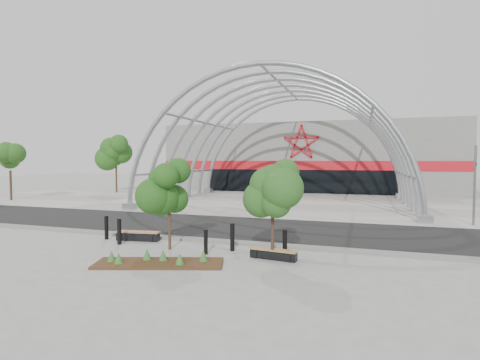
% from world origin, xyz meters
% --- Properties ---
extents(ground, '(140.00, 140.00, 0.00)m').
position_xyz_m(ground, '(0.00, 0.00, 0.00)').
color(ground, gray).
rests_on(ground, ground).
extents(road, '(140.00, 7.00, 0.02)m').
position_xyz_m(road, '(0.00, 3.50, 0.01)').
color(road, black).
rests_on(road, ground).
extents(forecourt, '(60.00, 17.00, 0.04)m').
position_xyz_m(forecourt, '(0.00, 15.50, 0.02)').
color(forecourt, '#9C978E').
rests_on(forecourt, ground).
extents(kerb, '(60.00, 0.50, 0.12)m').
position_xyz_m(kerb, '(0.00, -0.25, 0.06)').
color(kerb, slate).
rests_on(kerb, ground).
extents(arena_building, '(34.00, 15.24, 8.00)m').
position_xyz_m(arena_building, '(0.00, 33.45, 3.99)').
color(arena_building, slate).
rests_on(arena_building, ground).
extents(vault_canopy, '(20.80, 15.80, 20.36)m').
position_xyz_m(vault_canopy, '(0.00, 15.50, 0.02)').
color(vault_canopy, '#A1A5AC').
rests_on(vault_canopy, ground).
extents(planting_bed, '(4.73, 2.69, 0.48)m').
position_xyz_m(planting_bed, '(-0.41, -4.22, 0.11)').
color(planting_bed, '#362414').
rests_on(planting_bed, ground).
extents(signal_pole, '(0.36, 0.62, 4.54)m').
position_xyz_m(signal_pole, '(12.51, 8.18, 2.37)').
color(signal_pole, slate).
rests_on(signal_pole, ground).
extents(street_tree_0, '(1.64, 1.64, 3.75)m').
position_xyz_m(street_tree_0, '(-1.09, -2.08, 2.70)').
color(street_tree_0, '#322717').
rests_on(street_tree_0, ground).
extents(street_tree_1, '(1.55, 1.55, 3.67)m').
position_xyz_m(street_tree_1, '(3.35, -2.33, 2.64)').
color(street_tree_1, black).
rests_on(street_tree_1, ground).
extents(bench_0, '(2.10, 0.73, 0.43)m').
position_xyz_m(bench_0, '(-3.31, -1.04, 0.21)').
color(bench_0, black).
rests_on(bench_0, ground).
extents(bench_1, '(1.86, 0.65, 0.38)m').
position_xyz_m(bench_1, '(3.37, -2.26, 0.19)').
color(bench_1, black).
rests_on(bench_1, ground).
extents(bollard_0, '(0.18, 0.18, 1.11)m').
position_xyz_m(bollard_0, '(-4.88, -1.25, 0.55)').
color(bollard_0, black).
rests_on(bollard_0, ground).
extents(bollard_1, '(0.18, 0.18, 1.14)m').
position_xyz_m(bollard_1, '(-3.66, -1.96, 0.57)').
color(bollard_1, black).
rests_on(bollard_1, ground).
extents(bollard_2, '(0.18, 0.18, 1.14)m').
position_xyz_m(bollard_2, '(1.48, -1.52, 0.57)').
color(bollard_2, black).
rests_on(bollard_2, ground).
extents(bollard_3, '(0.16, 0.16, 0.99)m').
position_xyz_m(bollard_3, '(0.66, -2.36, 0.49)').
color(bollard_3, black).
rests_on(bollard_3, ground).
extents(bollard_4, '(0.17, 0.17, 1.09)m').
position_xyz_m(bollard_4, '(3.74, -1.95, 0.54)').
color(bollard_4, black).
rests_on(bollard_4, ground).
extents(bg_tree_0, '(3.00, 3.00, 6.45)m').
position_xyz_m(bg_tree_0, '(-20.00, 20.00, 4.64)').
color(bg_tree_0, black).
rests_on(bg_tree_0, ground).
extents(bg_tree_2, '(2.55, 2.55, 5.38)m').
position_xyz_m(bg_tree_2, '(-24.00, 10.00, 3.86)').
color(bg_tree_2, black).
rests_on(bg_tree_2, ground).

